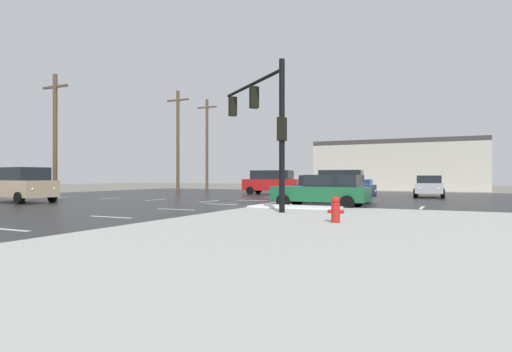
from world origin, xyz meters
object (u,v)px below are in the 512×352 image
Objects in this scene: suv_red at (272,182)px; traffic_signal_mast at (264,115)px; sedan_silver at (429,186)px; sedan_green at (324,191)px; suv_tan at (20,184)px; utility_pole_far at (178,140)px; suv_blue at (341,182)px; utility_pole_distant at (207,143)px; utility_pole_mid at (55,134)px; fire_hydrant at (336,209)px; sedan_navy at (331,188)px.

traffic_signal_mast is at bearing -72.49° from suv_red.
sedan_green is at bearing -18.45° from sedan_silver.
traffic_signal_mast is at bearing 5.91° from suv_tan.
utility_pole_far is (-14.37, 13.67, 0.56)m from traffic_signal_mast.
suv_blue is at bearing 56.68° from suv_tan.
utility_pole_mid is at bearing -90.73° from utility_pole_distant.
fire_hydrant is 21.95m from suv_blue.
traffic_signal_mast reaches higher than sedan_green.
traffic_signal_mast reaches higher than sedan_navy.
suv_tan is (-16.42, -7.99, 0.24)m from sedan_navy.
traffic_signal_mast is 0.63× the size of utility_pole_distant.
utility_pole_far is at bearing -82.59° from sedan_silver.
sedan_green and sedan_silver have the same top height.
utility_pole_distant is (0.23, 17.75, 0.67)m from utility_pole_mid.
utility_pole_distant is (-1.32, 6.75, 0.25)m from utility_pole_far.
utility_pole_far is (1.40, 13.48, 3.58)m from suv_tan.
suv_tan is at bearing -152.30° from sedan_navy.
sedan_silver is at bearing -8.51° from utility_pole_distant.
suv_blue is (-2.76, 14.25, 0.24)m from sedan_green.
suv_red is 0.56× the size of utility_pole_far.
utility_pole_mid reaches higher than traffic_signal_mast.
sedan_green is 15.98m from suv_red.
utility_pole_far is at bearing 81.98° from utility_pole_mid.
utility_pole_far is (-19.85, -3.59, 3.82)m from sedan_silver.
utility_pole_distant is at bearing -101.34° from sedan_silver.
sedan_navy is 0.51× the size of utility_pole_far.
utility_pole_far is at bearing -31.73° from sedan_green.
suv_tan is at bearing 45.70° from suv_blue.
utility_pole_mid reaches higher than sedan_navy.
utility_pole_far reaches higher than suv_tan.
suv_red is at bearing -91.23° from sedan_silver.
utility_pole_mid is (-16.57, -5.51, 3.39)m from sedan_navy.
traffic_signal_mast is 8.83m from sedan_navy.
utility_pole_far is (-15.02, 5.49, 3.82)m from sedan_navy.
suv_red is at bearing 57.75° from utility_pole_mid.
utility_pole_distant is at bearing -12.45° from traffic_signal_mast.
sedan_silver is at bearing -3.20° from suv_red.
suv_blue is at bearing -10.81° from utility_pole_distant.
utility_pole_distant reaches higher than suv_red.
traffic_signal_mast is at bearing -52.45° from utility_pole_distant.
traffic_signal_mast is 19.84m from utility_pole_far.
suv_blue reaches higher than sedan_navy.
suv_tan is 22.76m from suv_blue.
fire_hydrant is at bearing -72.26° from sedan_navy.
fire_hydrant is at bearing -50.66° from utility_pole_distant.
suv_red is 0.99× the size of suv_tan.
sedan_green is 0.91× the size of suv_tan.
utility_pole_distant is (-16.35, 12.24, 4.06)m from sedan_navy.
utility_pole_mid reaches higher than fire_hydrant.
suv_tan reaches higher than sedan_green.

